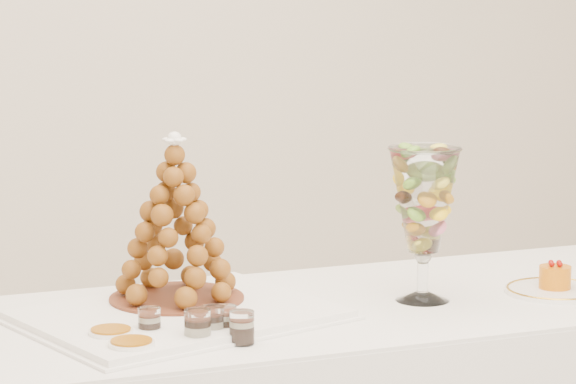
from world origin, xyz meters
name	(u,v)px	position (x,y,z in m)	size (l,w,h in m)	color
lace_tray	(179,315)	(-0.25, 0.12, 0.70)	(0.63, 0.47, 0.02)	white
macaron_vase	(424,202)	(0.32, 0.07, 0.93)	(0.16, 0.16, 0.36)	white
cake_plate	(554,291)	(0.64, 0.00, 0.70)	(0.23, 0.23, 0.01)	white
verrine_a	(150,323)	(-0.36, 0.01, 0.73)	(0.05, 0.05, 0.06)	white
verrine_b	(212,322)	(-0.23, -0.04, 0.73)	(0.05, 0.05, 0.07)	white
verrine_c	(226,321)	(-0.20, -0.03, 0.73)	(0.05, 0.05, 0.06)	white
verrine_d	(198,327)	(-0.28, -0.08, 0.73)	(0.06, 0.06, 0.07)	white
verrine_e	(242,328)	(-0.20, -0.11, 0.73)	(0.05, 0.05, 0.07)	white
ramekin_back	(111,337)	(-0.44, 0.00, 0.71)	(0.09, 0.09, 0.03)	white
ramekin_front	(132,349)	(-0.43, -0.10, 0.71)	(0.09, 0.09, 0.03)	white
croquembouche	(176,219)	(-0.23, 0.22, 0.90)	(0.31, 0.31, 0.38)	brown
mousse_cake	(555,277)	(0.65, 0.01, 0.73)	(0.08, 0.08, 0.07)	orange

